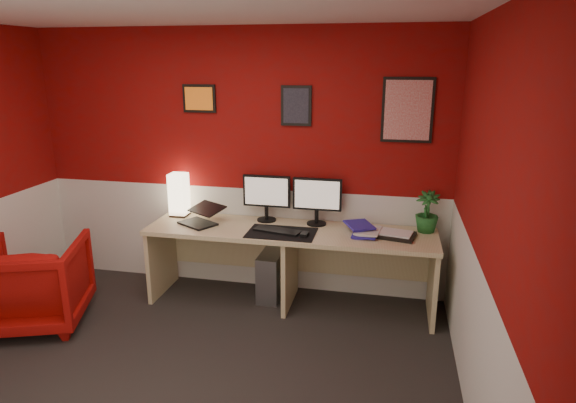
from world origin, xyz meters
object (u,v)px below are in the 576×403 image
object	(u,v)px
pc_tower	(272,274)
shoji_lamp	(179,196)
potted_plant	(427,212)
desk	(290,267)
monitor_right	(317,194)
laptop	(197,213)
zen_tray	(394,235)
armchair	(34,283)
monitor_left	(266,191)

from	to	relation	value
pc_tower	shoji_lamp	bearing A→B (deg)	176.36
potted_plant	pc_tower	world-z (taller)	potted_plant
desk	monitor_right	bearing A→B (deg)	43.33
monitor_right	potted_plant	size ratio (longest dim) A/B	1.58
laptop	zen_tray	bearing A→B (deg)	32.04
potted_plant	pc_tower	bearing A→B (deg)	-176.60
pc_tower	laptop	bearing A→B (deg)	-166.36
desk	armchair	xyz separation A→B (m)	(-2.06, -0.79, 0.01)
shoji_lamp	monitor_right	distance (m)	1.35
shoji_lamp	pc_tower	size ratio (longest dim) A/B	0.89
monitor_right	desk	bearing A→B (deg)	-136.67
desk	zen_tray	distance (m)	0.99
monitor_right	potted_plant	bearing A→B (deg)	-0.05
shoji_lamp	monitor_left	size ratio (longest dim) A/B	0.69
desk	pc_tower	world-z (taller)	desk
desk	pc_tower	size ratio (longest dim) A/B	5.78
desk	shoji_lamp	distance (m)	1.29
zen_tray	armchair	world-z (taller)	zen_tray
desk	pc_tower	distance (m)	0.27
laptop	monitor_left	distance (m)	0.67
monitor_left	pc_tower	distance (m)	0.80
shoji_lamp	potted_plant	bearing A→B (deg)	0.08
laptop	monitor_right	distance (m)	1.12
potted_plant	desk	bearing A→B (deg)	-170.56
monitor_left	desk	bearing A→B (deg)	-38.35
monitor_left	monitor_right	world-z (taller)	same
zen_tray	potted_plant	xyz separation A→B (m)	(0.28, 0.19, 0.17)
potted_plant	pc_tower	distance (m)	1.55
laptop	pc_tower	bearing A→B (deg)	43.28
pc_tower	monitor_left	bearing A→B (deg)	127.59
monitor_left	potted_plant	xyz separation A→B (m)	(1.46, -0.02, -0.11)
laptop	armchair	bearing A→B (deg)	-116.62
monitor_left	laptop	bearing A→B (deg)	-157.52
laptop	shoji_lamp	bearing A→B (deg)	171.04
monitor_left	pc_tower	size ratio (longest dim) A/B	1.29
pc_tower	monitor_right	bearing A→B (deg)	12.69
desk	laptop	distance (m)	0.99
potted_plant	zen_tray	bearing A→B (deg)	-145.12
monitor_left	pc_tower	xyz separation A→B (m)	(0.07, -0.10, -0.80)
laptop	zen_tray	size ratio (longest dim) A/B	0.94
monitor_right	monitor_left	bearing A→B (deg)	178.16
shoji_lamp	zen_tray	distance (m)	2.07
monitor_right	pc_tower	xyz separation A→B (m)	(-0.41, -0.08, -0.80)
shoji_lamp	laptop	distance (m)	0.37
laptop	monitor_left	bearing A→B (deg)	53.29
monitor_left	armchair	bearing A→B (deg)	-150.59
desk	armchair	bearing A→B (deg)	-158.92
zen_tray	armchair	size ratio (longest dim) A/B	0.43
potted_plant	armchair	xyz separation A→B (m)	(-3.25, -0.99, -0.54)
desk	monitor_left	bearing A→B (deg)	141.65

